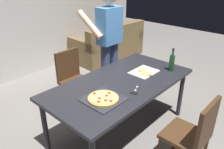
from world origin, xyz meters
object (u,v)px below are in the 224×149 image
chair_far_side (73,76)px  kitchen_scissors (135,91)px  person_serving_pizza (109,40)px  wine_bottle (172,62)px  dining_table (121,86)px  pepperoni_pizza_on_tray (103,99)px  couch (109,46)px  chair_near_camera (194,133)px

chair_far_side → kitchen_scissors: (-0.09, -1.25, 0.24)m
person_serving_pizza → wine_bottle: size_ratio=5.54×
dining_table → pepperoni_pizza_on_tray: (-0.44, -0.13, 0.08)m
pepperoni_pizza_on_tray → person_serving_pizza: bearing=40.8°
dining_table → kitchen_scissors: 0.30m
chair_far_side → pepperoni_pizza_on_tray: chair_far_side is taller
couch → kitchen_scissors: 3.04m
couch → wine_bottle: bearing=-117.6°
couch → person_serving_pizza: 1.94m
dining_table → person_serving_pizza: (0.58, 0.75, 0.31)m
chair_far_side → person_serving_pizza: person_serving_pizza is taller
chair_near_camera → couch: bearing=57.3°
couch → pepperoni_pizza_on_tray: couch is taller
chair_far_side → wine_bottle: 1.49m
person_serving_pizza → pepperoni_pizza_on_tray: 1.37m
person_serving_pizza → chair_near_camera: bearing=-108.6°
couch → person_serving_pizza: person_serving_pizza is taller
dining_table → kitchen_scissors: size_ratio=9.60×
chair_far_side → person_serving_pizza: 0.79m
chair_far_side → chair_near_camera: bearing=-90.0°
chair_near_camera → chair_far_side: same height
wine_bottle → kitchen_scissors: 0.80m
couch → wine_bottle: 2.62m
chair_near_camera → dining_table: bearing=90.0°
couch → wine_bottle: size_ratio=5.50×
dining_table → person_serving_pizza: person_serving_pizza is taller
pepperoni_pizza_on_tray → kitchen_scissors: (0.36, -0.14, -0.01)m
chair_near_camera → couch: (1.90, 2.96, -0.21)m
chair_near_camera → couch: 3.52m
chair_far_side → wine_bottle: (0.71, -1.25, 0.36)m
dining_table → couch: couch is taller
dining_table → pepperoni_pizza_on_tray: bearing=-163.5°
chair_near_camera → wine_bottle: 1.05m
couch → pepperoni_pizza_on_tray: 3.19m
wine_bottle → couch: bearing=62.4°
wine_bottle → kitchen_scissors: bearing=179.5°
person_serving_pizza → kitchen_scissors: bearing=-122.9°
pepperoni_pizza_on_tray → wine_bottle: bearing=-7.5°
dining_table → wine_bottle: bearing=-21.7°
chair_near_camera → kitchen_scissors: 0.74m
couch → wine_bottle: (-1.19, -2.27, 0.57)m
dining_table → person_serving_pizza: bearing=52.4°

